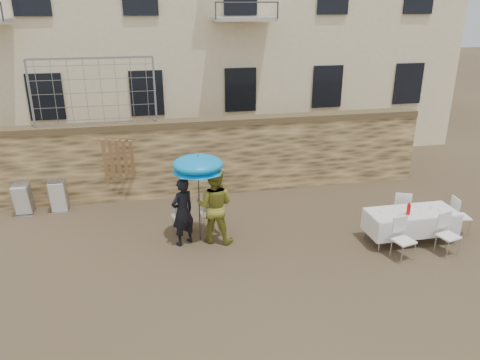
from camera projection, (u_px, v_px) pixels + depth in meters
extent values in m
plane|color=brown|center=(243.00, 283.00, 9.55)|extent=(80.00, 80.00, 0.00)
cube|color=olive|center=(207.00, 157.00, 13.73)|extent=(13.00, 0.50, 2.20)
imported|color=black|center=(183.00, 212.00, 10.81)|extent=(0.72, 0.65, 1.65)
imported|color=gold|center=(215.00, 206.00, 10.92)|extent=(1.08, 0.98, 1.83)
cylinder|color=#3F3F44|center=(199.00, 207.00, 10.96)|extent=(0.03, 0.03, 1.76)
cone|color=#0986D6|center=(198.00, 167.00, 10.60)|extent=(1.21, 1.21, 0.22)
cube|color=white|center=(412.00, 212.00, 10.98)|extent=(2.10, 0.85, 0.05)
cylinder|color=silver|center=(380.00, 237.00, 10.62)|extent=(0.04, 0.04, 0.74)
cylinder|color=silver|center=(455.00, 229.00, 10.98)|extent=(0.04, 0.04, 0.74)
cylinder|color=silver|center=(366.00, 224.00, 11.25)|extent=(0.04, 0.04, 0.74)
cylinder|color=silver|center=(437.00, 217.00, 11.61)|extent=(0.04, 0.04, 0.74)
cylinder|color=red|center=(409.00, 209.00, 10.75)|extent=(0.09, 0.09, 0.26)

